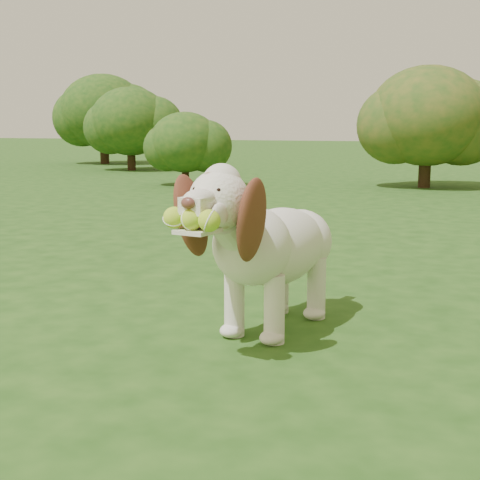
% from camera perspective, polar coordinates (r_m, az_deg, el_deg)
% --- Properties ---
extents(ground, '(80.00, 80.00, 0.00)m').
position_cam_1_polar(ground, '(3.20, 8.34, -7.81)').
color(ground, '#1C4313').
rests_on(ground, ground).
extents(dog, '(0.51, 1.25, 0.81)m').
position_cam_1_polar(dog, '(3.08, 2.38, -0.14)').
color(dog, silver).
rests_on(dog, ground).
extents(shrub_a, '(1.15, 1.15, 1.19)m').
position_cam_1_polar(shrub_a, '(10.94, -4.72, 8.31)').
color(shrub_a, '#382314').
rests_on(shrub_a, ground).
extents(shrub_e, '(1.73, 1.73, 1.80)m').
position_cam_1_polar(shrub_e, '(14.88, -9.34, 9.96)').
color(shrub_e, '#382314').
rests_on(shrub_e, ground).
extents(shrub_g, '(2.18, 2.18, 2.26)m').
position_cam_1_polar(shrub_g, '(17.62, -11.60, 10.72)').
color(shrub_g, '#382314').
rests_on(shrub_g, ground).
extents(shrub_b, '(1.82, 1.82, 1.89)m').
position_cam_1_polar(shrub_b, '(10.91, 15.68, 10.14)').
color(shrub_b, '#382314').
rests_on(shrub_b, ground).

